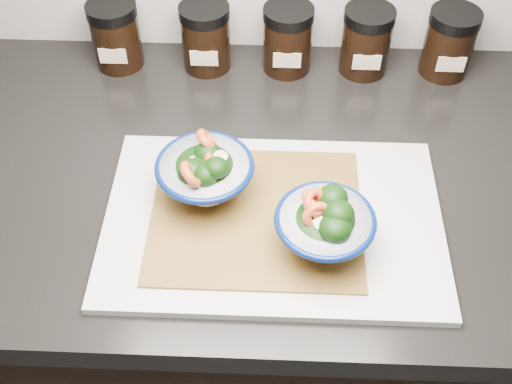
{
  "coord_description": "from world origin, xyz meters",
  "views": [
    {
      "loc": [
        0.01,
        0.81,
        1.58
      ],
      "look_at": [
        -0.01,
        1.35,
        0.96
      ],
      "focal_mm": 45.0,
      "sensor_mm": 36.0,
      "label": 1
    }
  ],
  "objects_px": {
    "bowl_left": "(205,174)",
    "spice_jar_a": "(116,35)",
    "spice_jar_e": "(449,43)",
    "spice_jar_c": "(288,39)",
    "spice_jar_d": "(366,41)",
    "bowl_right": "(325,226)",
    "cutting_board": "(273,221)",
    "spice_jar_b": "(206,37)"
  },
  "relations": [
    {
      "from": "bowl_right",
      "to": "bowl_left",
      "type": "bearing_deg",
      "value": 152.53
    },
    {
      "from": "spice_jar_a",
      "to": "spice_jar_d",
      "type": "xyz_separation_m",
      "value": [
        0.41,
        0.0,
        0.0
      ]
    },
    {
      "from": "spice_jar_e",
      "to": "bowl_right",
      "type": "bearing_deg",
      "value": -118.76
    },
    {
      "from": "bowl_right",
      "to": "spice_jar_a",
      "type": "relative_size",
      "value": 1.12
    },
    {
      "from": "bowl_left",
      "to": "spice_jar_e",
      "type": "height_order",
      "value": "bowl_left"
    },
    {
      "from": "bowl_left",
      "to": "spice_jar_c",
      "type": "xyz_separation_m",
      "value": [
        0.11,
        0.31,
        -0.0
      ]
    },
    {
      "from": "cutting_board",
      "to": "spice_jar_d",
      "type": "distance_m",
      "value": 0.37
    },
    {
      "from": "spice_jar_a",
      "to": "spice_jar_e",
      "type": "relative_size",
      "value": 1.0
    },
    {
      "from": "bowl_right",
      "to": "spice_jar_d",
      "type": "bearing_deg",
      "value": 78.54
    },
    {
      "from": "spice_jar_a",
      "to": "bowl_right",
      "type": "bearing_deg",
      "value": -49.49
    },
    {
      "from": "cutting_board",
      "to": "spice_jar_c",
      "type": "bearing_deg",
      "value": 87.49
    },
    {
      "from": "spice_jar_a",
      "to": "spice_jar_b",
      "type": "bearing_deg",
      "value": 0.0
    },
    {
      "from": "bowl_left",
      "to": "spice_jar_b",
      "type": "relative_size",
      "value": 1.16
    },
    {
      "from": "spice_jar_e",
      "to": "bowl_left",
      "type": "bearing_deg",
      "value": -140.16
    },
    {
      "from": "spice_jar_b",
      "to": "cutting_board",
      "type": "bearing_deg",
      "value": -70.74
    },
    {
      "from": "spice_jar_a",
      "to": "spice_jar_b",
      "type": "distance_m",
      "value": 0.15
    },
    {
      "from": "spice_jar_c",
      "to": "bowl_right",
      "type": "bearing_deg",
      "value": -82.79
    },
    {
      "from": "spice_jar_c",
      "to": "spice_jar_e",
      "type": "height_order",
      "value": "same"
    },
    {
      "from": "cutting_board",
      "to": "spice_jar_d",
      "type": "height_order",
      "value": "spice_jar_d"
    },
    {
      "from": "cutting_board",
      "to": "spice_jar_b",
      "type": "relative_size",
      "value": 3.98
    },
    {
      "from": "cutting_board",
      "to": "spice_jar_e",
      "type": "distance_m",
      "value": 0.44
    },
    {
      "from": "spice_jar_c",
      "to": "spice_jar_e",
      "type": "relative_size",
      "value": 1.0
    },
    {
      "from": "bowl_left",
      "to": "spice_jar_e",
      "type": "relative_size",
      "value": 1.16
    },
    {
      "from": "bowl_right",
      "to": "spice_jar_e",
      "type": "xyz_separation_m",
      "value": [
        0.21,
        0.39,
        -0.0
      ]
    },
    {
      "from": "spice_jar_c",
      "to": "spice_jar_a",
      "type": "bearing_deg",
      "value": 180.0
    },
    {
      "from": "bowl_right",
      "to": "spice_jar_c",
      "type": "bearing_deg",
      "value": 97.21
    },
    {
      "from": "spice_jar_a",
      "to": "spice_jar_d",
      "type": "height_order",
      "value": "same"
    },
    {
      "from": "spice_jar_d",
      "to": "spice_jar_e",
      "type": "height_order",
      "value": "same"
    },
    {
      "from": "bowl_left",
      "to": "spice_jar_a",
      "type": "height_order",
      "value": "bowl_left"
    },
    {
      "from": "spice_jar_c",
      "to": "bowl_left",
      "type": "bearing_deg",
      "value": -109.07
    },
    {
      "from": "cutting_board",
      "to": "bowl_right",
      "type": "xyz_separation_m",
      "value": [
        0.06,
        -0.05,
        0.05
      ]
    },
    {
      "from": "spice_jar_d",
      "to": "bowl_right",
      "type": "bearing_deg",
      "value": -101.46
    },
    {
      "from": "bowl_left",
      "to": "bowl_right",
      "type": "bearing_deg",
      "value": -27.47
    },
    {
      "from": "spice_jar_a",
      "to": "spice_jar_b",
      "type": "relative_size",
      "value": 1.0
    },
    {
      "from": "bowl_left",
      "to": "spice_jar_c",
      "type": "distance_m",
      "value": 0.33
    },
    {
      "from": "bowl_left",
      "to": "spice_jar_d",
      "type": "relative_size",
      "value": 1.16
    },
    {
      "from": "bowl_left",
      "to": "bowl_right",
      "type": "distance_m",
      "value": 0.18
    },
    {
      "from": "cutting_board",
      "to": "bowl_right",
      "type": "bearing_deg",
      "value": -36.44
    },
    {
      "from": "spice_jar_b",
      "to": "spice_jar_e",
      "type": "relative_size",
      "value": 1.0
    },
    {
      "from": "cutting_board",
      "to": "spice_jar_e",
      "type": "bearing_deg",
      "value": 50.89
    },
    {
      "from": "bowl_left",
      "to": "spice_jar_e",
      "type": "xyz_separation_m",
      "value": [
        0.37,
        0.31,
        -0.0
      ]
    },
    {
      "from": "bowl_right",
      "to": "spice_jar_b",
      "type": "bearing_deg",
      "value": 115.26
    }
  ]
}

